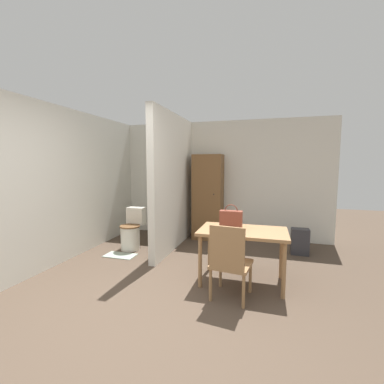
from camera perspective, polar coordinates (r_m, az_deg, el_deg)
name	(u,v)px	position (r m, az deg, el deg)	size (l,w,h in m)	color
ground_plane	(140,324)	(2.91, -11.40, -26.90)	(16.00, 16.00, 0.00)	#4C3D30
wall_back	(212,180)	(5.69, 4.49, 2.78)	(4.96, 0.12, 2.50)	silver
wall_left	(80,183)	(5.00, -23.60, 1.83)	(0.12, 4.35, 2.50)	silver
partition_wall	(173,182)	(4.82, -4.15, 2.19)	(0.12, 1.98, 2.50)	silver
dining_table	(243,236)	(3.50, 11.21, -9.60)	(1.14, 0.69, 0.72)	#997047
wooden_chair	(230,260)	(3.10, 8.36, -14.81)	(0.50, 0.50, 0.91)	#997047
toilet	(132,232)	(5.01, -13.23, -8.56)	(0.37, 0.52, 0.76)	silver
handbag	(231,219)	(3.50, 8.66, -6.01)	(0.30, 0.12, 0.33)	brown
wooden_cabinet	(208,197)	(5.44, 3.57, -1.14)	(0.61, 0.45, 1.79)	brown
bath_mat	(120,255)	(4.76, -15.66, -13.41)	(0.54, 0.29, 0.01)	#99A899
space_heater	(300,241)	(4.98, 22.84, -10.09)	(0.30, 0.21, 0.46)	#2D2D33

